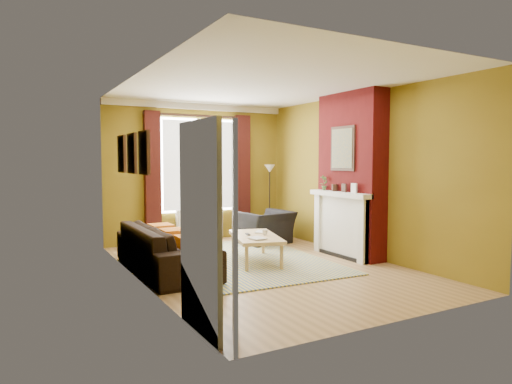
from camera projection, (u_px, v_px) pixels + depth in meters
ground at (264, 267)px, 7.08m from camera, size 5.50×5.50×0.00m
room_walls at (288, 177)px, 7.53m from camera, size 3.82×5.54×2.83m
striped_rug at (244, 260)px, 7.52m from camera, size 2.57×3.45×0.02m
sofa at (165, 248)px, 6.78m from camera, size 0.93×2.35×0.68m
armchair at (265, 227)px, 9.03m from camera, size 1.13×1.03×0.64m
coffee_table at (256, 238)px, 7.35m from camera, size 1.02×1.47×0.44m
wicker_stool at (209, 230)px, 9.20m from camera, size 0.53×0.53×0.50m
floor_lamp at (270, 180)px, 9.82m from camera, size 0.23×0.23×1.56m
book_a at (252, 239)px, 6.92m from camera, size 0.22×0.29×0.03m
book_b at (256, 232)px, 7.65m from camera, size 0.30×0.31×0.02m
mug at (265, 232)px, 7.36m from camera, size 0.11×0.11×0.09m
tv_remote at (248, 234)px, 7.38m from camera, size 0.09×0.17×0.02m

